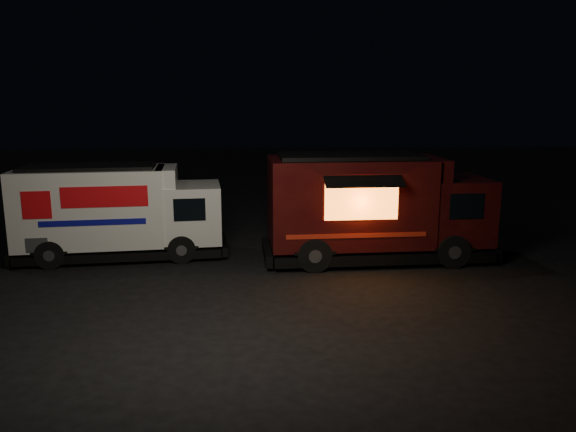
# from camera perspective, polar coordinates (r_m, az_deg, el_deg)

# --- Properties ---
(ground) EXTENTS (80.00, 80.00, 0.00)m
(ground) POSITION_cam_1_polar(r_m,az_deg,el_deg) (14.23, -3.57, -7.16)
(ground) COLOR black
(ground) RESTS_ON ground
(white_truck) EXTENTS (6.27, 2.68, 2.76)m
(white_truck) POSITION_cam_1_polar(r_m,az_deg,el_deg) (17.20, -16.58, 0.46)
(white_truck) COLOR silver
(white_truck) RESTS_ON ground
(red_truck) EXTENTS (6.74, 2.72, 3.09)m
(red_truck) POSITION_cam_1_polar(r_m,az_deg,el_deg) (16.46, 9.12, 0.90)
(red_truck) COLOR #340C09
(red_truck) RESTS_ON ground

